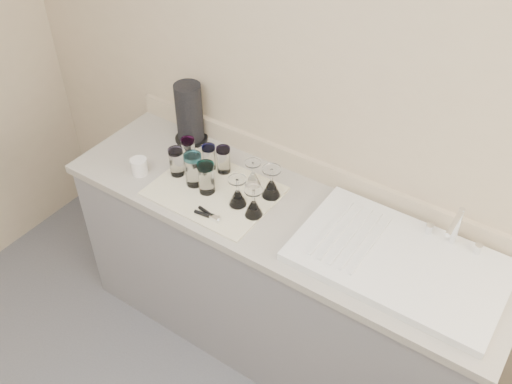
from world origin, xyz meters
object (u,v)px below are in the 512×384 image
Objects in this scene: can_opener at (208,215)px; tumbler_lavender at (206,178)px; sink_unit at (400,260)px; tumbler_magenta at (176,162)px; paper_towel_roll at (189,114)px; tumbler_purple at (223,160)px; tumbler_teal at (189,151)px; goblet_front_right at (254,206)px; white_mug at (139,166)px; tumbler_cyan at (209,157)px; goblet_front_left at (238,196)px; goblet_back_left at (253,177)px; goblet_back_right at (271,186)px; tumbler_blue at (193,169)px.

tumbler_lavender is at bearing 129.74° from can_opener.
tumbler_magenta is (-1.09, -0.06, 0.06)m from sink_unit.
paper_towel_roll reaches higher than sink_unit.
paper_towel_roll is at bearing 157.35° from tumbler_purple.
paper_towel_roll is at bearing 170.56° from sink_unit.
paper_towel_roll reaches higher than tumbler_purple.
tumbler_purple is 0.22m from tumbler_magenta.
goblet_front_right is at bearing -16.23° from tumbler_teal.
tumbler_purple is 0.40m from white_mug.
tumbler_teal is 0.11m from tumbler_cyan.
paper_towel_roll is at bearing 153.17° from goblet_front_right.
tumbler_cyan is at bearing -164.42° from tumbler_purple.
tumbler_magenta is 0.98× the size of goblet_front_left.
goblet_back_left is 1.03× the size of can_opener.
can_opener is 0.46m from white_mug.
goblet_back_left is at bearing 174.64° from sink_unit.
sink_unit reaches higher than tumbler_purple.
goblet_back_left is (0.15, 0.15, -0.03)m from tumbler_lavender.
tumbler_cyan is 0.35m from goblet_back_right.
white_mug is (-0.61, -0.06, -0.02)m from goblet_front_right.
goblet_back_right is 0.16m from goblet_front_left.
tumbler_magenta reaches higher than white_mug.
tumbler_lavender is 1.17× the size of goblet_back_left.
goblet_back_right is 0.15m from goblet_front_right.
sink_unit reaches higher than tumbler_teal.
goblet_back_left is at bearing 82.15° from can_opener.
tumbler_teal is 0.21m from paper_towel_roll.
tumbler_cyan is 1.14× the size of white_mug.
paper_towel_roll is (-0.58, 0.15, 0.09)m from goblet_back_right.
goblet_front_right is at bearing -3.74° from tumbler_blue.
sink_unit is 0.64m from goblet_back_right.
tumbler_magenta is at bearing -140.52° from tumbler_purple.
goblet_back_right reaches higher than goblet_front_left.
tumbler_cyan is 0.28m from paper_towel_roll.
tumbler_purple is at bearing -22.65° from paper_towel_roll.
tumbler_purple is at bearing 141.10° from goblet_front_left.
white_mug reaches higher than can_opener.
tumbler_teal is at bearing 140.87° from can_opener.
tumbler_cyan is at bearing 126.87° from can_opener.
tumbler_lavender is (0.02, -0.16, 0.01)m from tumbler_purple.
tumbler_magenta is 0.46m from goblet_front_right.
tumbler_teal is 0.39m from goblet_front_left.
tumbler_magenta reaches higher than tumbler_teal.
tumbler_purple is 0.34m from goblet_front_right.
sink_unit is 0.98m from tumbler_blue.
tumbler_blue reaches higher than can_opener.
paper_towel_roll reaches higher than tumbler_cyan.
goblet_back_right is (0.11, -0.01, 0.01)m from goblet_back_left.
paper_towel_roll is (-0.12, 0.16, 0.08)m from tumbler_teal.
paper_towel_roll reaches higher than goblet_front_left.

